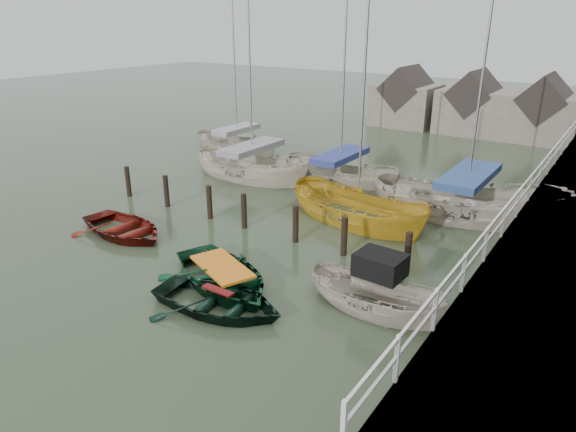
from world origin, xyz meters
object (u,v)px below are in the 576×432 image
Objects in this scene: rowboat_red at (125,235)px; rowboat_green at (223,286)px; sailboat_c at (357,221)px; motorboat at (375,307)px; sailboat_b at (340,185)px; sailboat_e at (238,151)px; rowboat_dkgreen at (219,310)px; sailboat_a at (253,177)px; sailboat_d at (464,216)px.

rowboat_red is 5.79m from rowboat_green.
motorboat is at bearing -135.35° from sailboat_c.
sailboat_e is at bearing 82.59° from sailboat_b.
rowboat_dkgreen is 18.28m from sailboat_e.
rowboat_red is at bearing 95.59° from motorboat.
sailboat_b is 8.86m from sailboat_e.
motorboat is 0.38× the size of sailboat_a.
sailboat_d is at bearing -42.00° from rowboat_red.
sailboat_d is at bearing -36.74° from sailboat_c.
sailboat_b is at bearing -72.07° from sailboat_a.
motorboat is at bearing -132.36° from sailboat_e.
sailboat_b reaches higher than rowboat_dkgreen.
sailboat_c is (0.93, 7.17, 0.01)m from rowboat_green.
motorboat is at bearing -81.74° from rowboat_red.
rowboat_dkgreen is at bearing 126.89° from motorboat.
rowboat_green is 0.40× the size of sailboat_a.
sailboat_d reaches higher than rowboat_red.
sailboat_d is (6.29, -0.81, -0.00)m from sailboat_b.
rowboat_red is at bearing 122.61° from sailboat_d.
motorboat is at bearing 170.95° from sailboat_d.
rowboat_green is at bearing -173.90° from sailboat_c.
sailboat_d is at bearing -25.01° from rowboat_dkgreen.
sailboat_b is at bearing 32.45° from rowboat_green.
sailboat_c is at bearing 34.38° from motorboat.
sailboat_a is at bearing 83.45° from sailboat_d.
sailboat_d is at bearing -86.47° from sailboat_a.
sailboat_e is at bearing 54.29° from motorboat.
rowboat_red is 0.96× the size of motorboat.
sailboat_a is 7.54m from sailboat_c.
rowboat_green is 0.45× the size of sailboat_c.
rowboat_red is 1.02× the size of rowboat_dkgreen.
sailboat_d reaches higher than rowboat_dkgreen.
sailboat_d is at bearing 3.66° from motorboat.
sailboat_b is 6.34m from sailboat_d.
rowboat_dkgreen is 0.37× the size of sailboat_b.
sailboat_e reaches higher than rowboat_red.
sailboat_a is at bearing 26.42° from rowboat_dkgreen.
motorboat is 0.43× the size of sailboat_c.
rowboat_red is 0.31× the size of sailboat_d.
sailboat_c is at bearing -107.43° from sailboat_a.
sailboat_a is at bearing 55.84° from rowboat_green.
sailboat_c is at bearing -8.07° from rowboat_dkgreen.
motorboat is 11.45m from sailboat_b.
sailboat_c is at bearing -133.70° from sailboat_b.
sailboat_d is (3.58, 11.16, 0.06)m from rowboat_dkgreen.
sailboat_a reaches higher than motorboat.
motorboat is (4.46, 1.34, 0.10)m from rowboat_green.
sailboat_a reaches higher than sailboat_e.
rowboat_green is 0.41× the size of sailboat_b.
sailboat_e reaches higher than rowboat_dkgreen.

